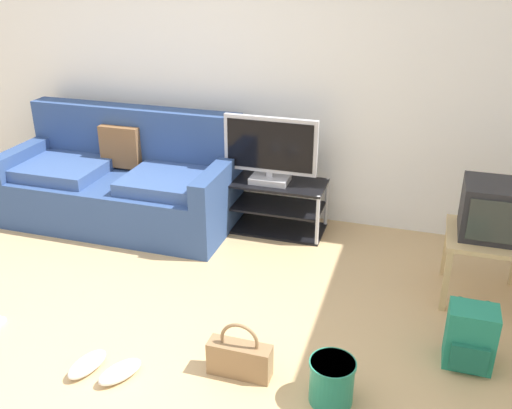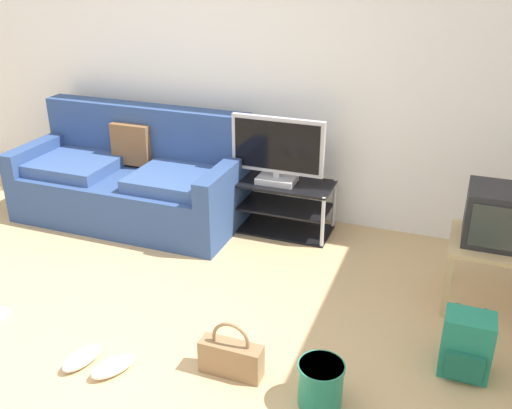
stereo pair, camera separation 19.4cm
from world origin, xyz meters
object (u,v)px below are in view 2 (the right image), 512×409
side_table (491,252)px  handbag (231,357)px  tv_stand (277,206)px  backpack (466,345)px  couch (133,180)px  cleaning_bucket (321,383)px  flat_tv (277,151)px  sneakers_pair (97,362)px  crt_tv (498,216)px

side_table → handbag: 1.81m
tv_stand → backpack: tv_stand is taller
side_table → couch: bearing=172.5°
tv_stand → cleaning_bucket: size_ratio=3.63×
couch → tv_stand: 1.28m
handbag → tv_stand: bearing=100.7°
couch → handbag: (1.60, -1.60, -0.22)m
flat_tv → backpack: (1.55, -1.30, -0.52)m
side_table → sneakers_pair: size_ratio=1.28×
side_table → backpack: (-0.09, -0.75, -0.21)m
flat_tv → sneakers_pair: bearing=-100.9°
couch → crt_tv: bearing=-7.2°
cleaning_bucket → crt_tv: bearing=58.7°
backpack → handbag: backpack is taller
flat_tv → crt_tv: flat_tv is taller
backpack → handbag: bearing=179.3°
tv_stand → handbag: bearing=-79.3°
couch → crt_tv: size_ratio=4.91×
backpack → sneakers_pair: 2.06m
handbag → sneakers_pair: handbag is taller
couch → backpack: (2.81, -1.13, -0.16)m
side_table → cleaning_bucket: 1.51m
sneakers_pair → handbag: bearing=17.7°
side_table → handbag: (-1.31, -1.22, -0.28)m
tv_stand → sneakers_pair: size_ratio=2.21×
couch → sneakers_pair: couch is taller
backpack → cleaning_bucket: (-0.69, -0.52, -0.05)m
tv_stand → side_table: bearing=-19.2°
couch → handbag: 2.28m
backpack → sneakers_pair: size_ratio=0.90×
tv_stand → backpack: (1.55, -1.32, -0.03)m
side_table → handbag: side_table is taller
flat_tv → couch: bearing=-172.4°
tv_stand → cleaning_bucket: 2.04m
flat_tv → handbag: (0.34, -1.77, -0.59)m
couch → flat_tv: size_ratio=2.52×
flat_tv → side_table: size_ratio=1.45×
couch → side_table: bearing=-7.5°
side_table → sneakers_pair: bearing=-144.4°
side_table → handbag: size_ratio=1.47×
side_table → crt_tv: (0.00, 0.02, 0.25)m
couch → side_table: 2.93m
flat_tv → handbag: size_ratio=2.14×
crt_tv → cleaning_bucket: (-0.78, -1.29, -0.51)m
tv_stand → side_table: (1.64, -0.57, 0.18)m
cleaning_bucket → sneakers_pair: bearing=-171.7°
couch → crt_tv: 2.94m
crt_tv → handbag: size_ratio=1.10×
side_table → cleaning_bucket: size_ratio=2.11×
flat_tv → sneakers_pair: size_ratio=1.86×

